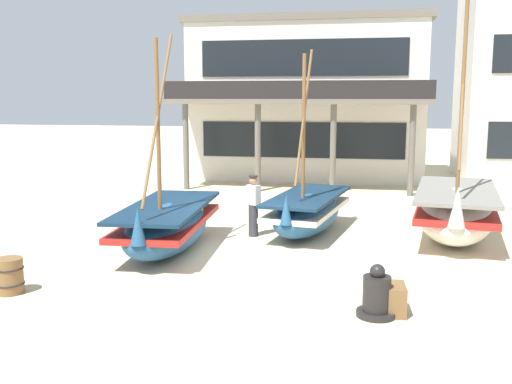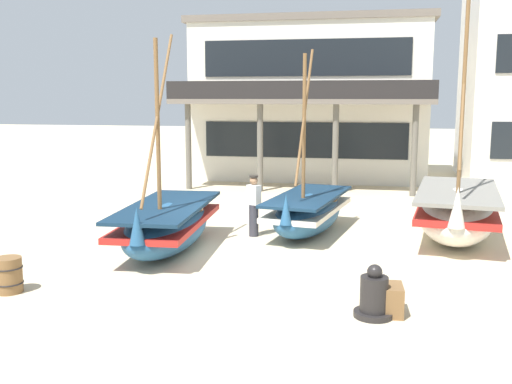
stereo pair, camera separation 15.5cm
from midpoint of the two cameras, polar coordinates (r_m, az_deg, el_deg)
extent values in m
plane|color=beige|center=(14.27, -1.06, -6.19)|extent=(120.00, 120.00, 0.00)
ellipsoid|color=#23517A|center=(14.82, -8.85, -3.42)|extent=(1.99, 4.68, 1.16)
cube|color=red|center=(14.79, -8.86, -2.87)|extent=(1.99, 4.50, 0.14)
cube|color=#132C43|center=(14.72, -8.90, -1.40)|extent=(2.03, 4.59, 0.08)
cone|color=#23517A|center=(12.66, -11.67, -3.25)|extent=(0.36, 0.36, 0.81)
cylinder|color=brown|center=(13.95, -9.74, 5.66)|extent=(0.10, 0.10, 4.30)
cylinder|color=brown|center=(13.93, -9.79, 7.27)|extent=(0.23, 2.72, 3.93)
cube|color=brown|center=(15.07, -8.52, -1.63)|extent=(1.64, 0.25, 0.06)
ellipsoid|color=silver|center=(16.72, 18.46, -1.99)|extent=(2.61, 5.21, 1.36)
cube|color=red|center=(16.69, 18.49, -1.42)|extent=(2.60, 5.01, 0.16)
cube|color=gray|center=(16.62, 18.57, 0.12)|extent=(2.65, 5.12, 0.10)
cone|color=silver|center=(14.26, 18.57, -1.38)|extent=(0.44, 0.44, 0.95)
cylinder|color=brown|center=(15.81, 19.04, 8.82)|extent=(0.10, 0.10, 5.74)
cylinder|color=brown|center=(15.81, 19.10, 9.89)|extent=(0.42, 2.63, 4.12)
cube|color=brown|center=(17.01, 18.54, -0.19)|extent=(1.86, 0.41, 0.06)
ellipsoid|color=#23517A|center=(16.56, 4.74, -2.12)|extent=(2.20, 4.38, 1.09)
cube|color=silver|center=(16.53, 4.74, -1.66)|extent=(2.19, 4.22, 0.13)
cube|color=#132C43|center=(16.47, 4.76, -0.40)|extent=(2.23, 4.31, 0.08)
cone|color=#23517A|center=(14.57, 2.63, -1.68)|extent=(0.35, 0.35, 0.77)
cylinder|color=brown|center=(15.76, 4.33, 5.70)|extent=(0.10, 0.10, 4.13)
cylinder|color=brown|center=(15.74, 4.35, 7.30)|extent=(0.32, 1.48, 3.56)
cube|color=brown|center=(16.79, 5.04, -0.64)|extent=(1.45, 0.40, 0.06)
cylinder|color=#33333D|center=(16.15, -0.53, -2.76)|extent=(0.26, 0.26, 0.88)
cube|color=silver|center=(16.02, -0.54, -0.28)|extent=(0.42, 0.38, 0.54)
sphere|color=#A87A56|center=(15.96, -0.54, 1.10)|extent=(0.22, 0.22, 0.22)
cylinder|color=#2D2823|center=(15.95, -0.54, 1.53)|extent=(0.24, 0.24, 0.05)
cylinder|color=black|center=(10.70, 11.10, -11.43)|extent=(0.69, 0.69, 0.10)
cylinder|color=black|center=(10.58, 11.16, -9.60)|extent=(0.48, 0.48, 0.62)
sphere|color=black|center=(10.46, 11.23, -7.55)|extent=(0.27, 0.27, 0.27)
cylinder|color=brown|center=(12.55, -23.03, -7.46)|extent=(0.52, 0.52, 0.70)
torus|color=black|center=(12.51, -23.08, -6.78)|extent=(0.56, 0.56, 0.03)
torus|color=black|center=(12.59, -22.99, -8.13)|extent=(0.56, 0.56, 0.03)
cube|color=brown|center=(10.80, 12.11, -10.05)|extent=(0.67, 0.67, 0.53)
cube|color=silver|center=(28.29, 4.88, 8.57)|extent=(10.48, 5.13, 6.99)
cube|color=#70665B|center=(28.49, 4.98, 15.93)|extent=(10.90, 5.34, 0.30)
cube|color=black|center=(25.77, 4.24, 5.02)|extent=(8.81, 0.06, 1.54)
cube|color=black|center=(25.76, 4.34, 12.80)|extent=(8.81, 0.06, 1.54)
cube|color=#70665B|center=(24.34, 3.92, 8.73)|extent=(10.48, 2.81, 0.20)
cylinder|color=#666056|center=(24.42, -6.96, 4.34)|extent=(0.24, 0.24, 3.50)
cylinder|color=#666056|center=(23.69, -0.02, 4.26)|extent=(0.24, 0.24, 3.50)
cylinder|color=#666056|center=(23.32, 7.25, 4.11)|extent=(0.24, 0.24, 3.50)
cylinder|color=#666056|center=(23.34, 14.63, 3.89)|extent=(0.24, 0.24, 3.50)
cube|color=black|center=(23.01, 3.53, 9.82)|extent=(10.48, 0.08, 0.70)
camera|label=1|loc=(0.08, -90.30, -0.05)|focal=41.43mm
camera|label=2|loc=(0.08, 89.70, 0.05)|focal=41.43mm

